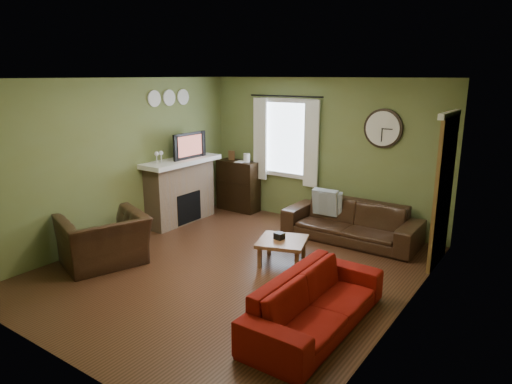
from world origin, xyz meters
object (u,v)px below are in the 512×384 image
Objects in this scene: sofa_brown at (351,222)px; coffee_table at (282,251)px; bookshelf at (238,186)px; sofa_red at (316,302)px; armchair at (104,240)px.

coffee_table is (-0.43, -1.43, -0.14)m from sofa_brown.
coffee_table is (2.13, -1.78, -0.32)m from bookshelf.
sofa_red is 2.99× the size of coffee_table.
sofa_red is at bearing -42.47° from bookshelf.
bookshelf reaches higher than coffee_table.
armchair is at bearing -88.84° from bookshelf.
bookshelf reaches higher than sofa_brown.
armchair reaches higher than coffee_table.
bookshelf is 3.27m from armchair.
armchair is 1.70× the size of coffee_table.
sofa_brown is (2.56, -0.35, -0.18)m from bookshelf.
bookshelf is 4.52m from sofa_red.
bookshelf is at bearing -159.25° from armchair.
bookshelf reaches higher than sofa_red.
armchair reaches higher than sofa_brown.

